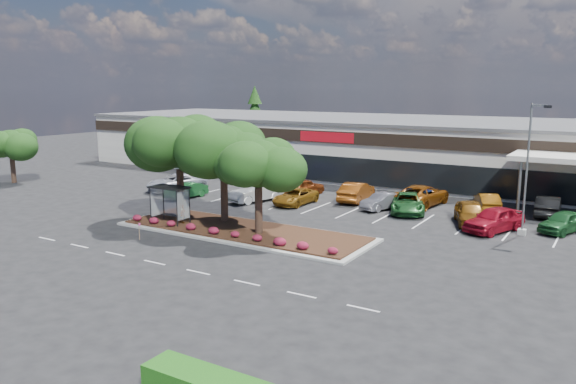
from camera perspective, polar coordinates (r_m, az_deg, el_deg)
The scene contains 31 objects.
ground at distance 34.19m, azimuth -5.78°, elevation -6.03°, with size 160.00×160.00×0.00m, color black.
retail_store at distance 63.48m, azimuth 13.02°, elevation 4.42°, with size 80.40×25.20×6.25m.
landscape_island at distance 38.39m, azimuth -4.57°, elevation -3.94°, with size 18.00×6.00×0.26m.
lane_markings at distance 42.73m, azimuth 2.52°, elevation -2.57°, with size 33.12×20.06×0.01m.
shrub_row at distance 36.67m, azimuth -6.51°, elevation -4.05°, with size 17.00×0.80×0.50m, color maroon, non-canonical shape.
bus_shelter at distance 40.56m, azimuth -11.80°, elevation -0.18°, with size 2.75×1.55×2.59m.
island_tree_west at distance 41.72m, azimuth -10.95°, elevation 2.79°, with size 7.20×7.20×7.89m, color #12370F, non-canonical shape.
island_tree_mid at distance 40.05m, azimuth -6.55°, elevation 2.18°, with size 6.60×6.60×7.32m, color #12370F, non-canonical shape.
island_tree_east at distance 36.59m, azimuth -3.02°, elevation 0.78°, with size 5.80×5.80×6.50m, color #12370F, non-canonical shape.
tree_west_far at distance 64.10m, azimuth -26.25°, elevation 3.33°, with size 4.80×4.80×5.61m, color #12370F, non-canonical shape.
conifer_north_west at distance 87.74m, azimuth -3.38°, elevation 7.55°, with size 4.40×4.40×10.00m, color #12370F.
person_waiting at distance 40.38m, azimuth -10.74°, elevation -1.91°, with size 0.63×0.41×1.72m, color #594C47.
light_pole at distance 40.08m, azimuth 23.19°, elevation 1.28°, with size 1.43×0.66×8.76m.
survey_stake at distance 37.59m, azimuth -14.87°, elevation -3.67°, with size 0.07×0.14×1.11m.
car_0 at distance 54.28m, azimuth -11.25°, elevation 0.96°, with size 2.69×5.83×1.62m, color #B1B3BE.
car_1 at distance 50.70m, azimuth -10.30°, elevation 0.15°, with size 1.42×4.08×1.35m, color #185324.
car_2 at distance 48.44m, azimuth -3.28°, elevation -0.01°, with size 1.73×4.97×1.64m, color silver.
car_3 at distance 47.16m, azimuth 0.77°, elevation -0.47°, with size 2.20×4.78×1.33m, color brown.
car_4 at distance 45.91m, azimuth 9.54°, elevation -0.93°, with size 1.42×4.07×1.34m, color slate.
car_5 at distance 45.13m, azimuth 12.06°, elevation -1.10°, with size 2.52×5.46×1.52m, color #1F5624.
car_6 at distance 40.89m, azimuth 20.22°, elevation -2.62°, with size 2.01×5.01×1.71m, color maroon.
car_7 at distance 42.40m, azimuth 18.05°, elevation -2.05°, with size 1.98×4.91×1.67m, color brown.
car_8 at distance 42.57m, azimuth 26.20°, elevation -2.73°, with size 1.73×4.30×1.47m, color #1D5628.
car_9 at distance 55.16m, azimuth -0.37°, elevation 1.27°, with size 1.62×4.66×1.54m, color navy.
car_10 at distance 58.17m, azimuth -1.55°, elevation 1.66°, with size 1.85×4.56×1.32m, color navy.
car_11 at distance 51.22m, azimuth 1.64°, elevation 0.53°, with size 1.80×4.47×1.52m, color maroon.
car_12 at distance 48.76m, azimuth 6.96°, elevation 0.03°, with size 1.78×5.09×1.68m, color #76360C.
car_13 at distance 48.63m, azimuth 13.83°, elevation -0.42°, with size 1.62×4.04×1.38m, color navy.
car_14 at distance 48.09m, azimuth 13.42°, elevation -0.31°, with size 2.86×6.21×1.72m, color #6F3609.
car_15 at distance 47.62m, azimuth 19.57°, elevation -0.95°, with size 1.49×4.26×1.40m, color #81490C.
car_16 at distance 47.36m, azimuth 24.93°, elevation -1.28°, with size 1.68×4.82×1.59m, color black.
Camera 1 is at (19.86, -26.04, 9.82)m, focal length 35.00 mm.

